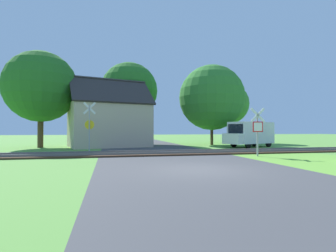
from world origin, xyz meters
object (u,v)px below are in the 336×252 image
at_px(stop_sign_near, 258,129).
at_px(house, 109,123).
at_px(tree_far, 228,104).
at_px(tree_center, 129,91).
at_px(mail_truck, 250,133).
at_px(tree_left, 41,87).
at_px(tree_right, 212,98).
at_px(crossing_sign_far, 89,123).

bearing_deg(stop_sign_near, house, -44.95).
bearing_deg(house, tree_far, 5.23).
distance_m(tree_center, tree_far, 12.34).
bearing_deg(mail_truck, tree_left, 56.81).
height_order(tree_right, tree_far, tree_right).
bearing_deg(stop_sign_near, tree_left, -29.82).
height_order(tree_left, mail_truck, tree_left).
distance_m(crossing_sign_far, mail_truck, 13.89).
xyz_separation_m(stop_sign_near, mail_truck, (3.92, 7.57, -0.37)).
bearing_deg(tree_left, crossing_sign_far, -53.01).
relative_size(house, mail_truck, 1.58).
relative_size(tree_far, tree_left, 0.87).
distance_m(tree_right, tree_far, 5.97).
height_order(stop_sign_near, crossing_sign_far, crossing_sign_far).
relative_size(tree_far, mail_truck, 1.40).
relative_size(stop_sign_near, tree_right, 0.34).
relative_size(tree_right, tree_far, 1.13).
xyz_separation_m(stop_sign_near, house, (-8.41, 11.25, 0.54)).
bearing_deg(tree_left, house, 0.75).
bearing_deg(crossing_sign_far, mail_truck, 16.28).
relative_size(house, tree_left, 0.98).
bearing_deg(stop_sign_near, tree_right, -91.39).
xyz_separation_m(stop_sign_near, tree_far, (6.01, 16.21, 3.18)).
distance_m(house, tree_right, 10.78).
bearing_deg(tree_left, stop_sign_near, -38.08).
distance_m(tree_far, mail_truck, 9.58).
distance_m(tree_center, mail_truck, 13.52).
xyz_separation_m(tree_left, mail_truck, (18.18, -3.61, -4.10)).
relative_size(tree_center, tree_left, 1.06).
bearing_deg(mail_truck, house, 51.40).
distance_m(house, tree_far, 15.47).
distance_m(crossing_sign_far, tree_far, 19.44).
relative_size(stop_sign_near, crossing_sign_far, 0.81).
height_order(tree_far, tree_left, tree_left).
bearing_deg(tree_center, house, -118.65).
xyz_separation_m(tree_right, tree_left, (-16.27, -0.61, 0.44)).
relative_size(house, tree_right, 1.00).
bearing_deg(tree_far, tree_left, -166.05).
bearing_deg(tree_far, crossing_sign_far, -144.95).
relative_size(crossing_sign_far, tree_center, 0.39).
height_order(tree_center, tree_far, tree_center).
distance_m(tree_center, tree_right, 8.98).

